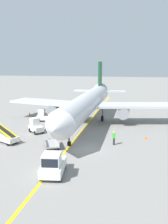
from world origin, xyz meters
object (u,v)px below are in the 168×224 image
Objects in this scene: belt_loader_forward_hold at (5,136)px; baggage_cart_loaded at (52,144)px; safety_cone_nose_right at (145,137)px; safety_cone_nose_left at (29,114)px; airliner at (88,102)px; baggage_tug_by_cargo_door at (36,126)px; ground_crew_marshaller at (114,138)px; baggage_tug_near_wing at (43,116)px; pushback_tug at (53,165)px.

belt_loader_forward_hold is 1.35× the size of baggage_cart_loaded.
baggage_cart_loaded is 8.51× the size of safety_cone_nose_right.
airliner is at bearing -18.09° from safety_cone_nose_left.
safety_cone_nose_right is at bearing -0.62° from baggage_tug_by_cargo_door.
airliner is 13.27× the size of baggage_tug_by_cargo_door.
ground_crew_marshaller is (5.10, -10.63, -2.51)m from airliner.
baggage_tug_by_cargo_door is 7.07m from baggage_cart_loaded.
baggage_cart_loaded is at bearing -99.07° from airliner.
belt_loader_forward_hold is 13.72m from ground_crew_marshaller.
ground_crew_marshaller is at bearing -40.17° from safety_cone_nose_left.
baggage_tug_near_wing is 5.70× the size of safety_cone_nose_left.
belt_loader_forward_hold is at bearing -77.11° from safety_cone_nose_left.
belt_loader_forward_hold reaches higher than baggage_cart_loaded.
airliner is 20.73× the size of ground_crew_marshaller.
baggage_tug_near_wing and baggage_tug_by_cargo_door have the same top height.
safety_cone_nose_right is (3.90, 3.09, -0.69)m from ground_crew_marshaller.
safety_cone_nose_left is at bearing 151.49° from safety_cone_nose_right.
airliner is at bearing 115.61° from ground_crew_marshaller.
ground_crew_marshaller reaches higher than baggage_cart_loaded.
airliner reaches higher than baggage_tug_by_cargo_door.
baggage_cart_loaded is at bearing 109.21° from pushback_tug.
baggage_cart_loaded reaches higher than safety_cone_nose_left.
ground_crew_marshaller is at bearing -38.02° from baggage_tug_near_wing.
safety_cone_nose_left is (-17.33, 14.63, -0.69)m from ground_crew_marshaller.
safety_cone_nose_left is at bearing 120.87° from baggage_cart_loaded.
baggage_tug_near_wing is 5.70× the size of safety_cone_nose_right.
pushback_tug reaches higher than safety_cone_nose_right.
belt_loader_forward_hold is 18.15m from safety_cone_nose_right.
baggage_tug_by_cargo_door is at bearing 127.15° from baggage_cart_loaded.
baggage_tug_near_wing is 16.21m from ground_crew_marshaller.
baggage_tug_by_cargo_door is 6.04× the size of safety_cone_nose_left.
baggage_tug_near_wing reaches higher than safety_cone_nose_left.
safety_cone_nose_left is (-10.16, 16.99, -0.25)m from baggage_cart_loaded.
safety_cone_nose_right is at bearing -28.51° from safety_cone_nose_left.
belt_loader_forward_hold is at bearing -114.49° from baggage_tug_by_cargo_door.
ground_crew_marshaller is (4.74, 9.35, -0.08)m from pushback_tug.
baggage_cart_loaded is at bearing -65.61° from baggage_tug_near_wing.
baggage_tug_by_cargo_door is 6.04× the size of safety_cone_nose_right.
safety_cone_nose_left and safety_cone_nose_right have the same top height.
safety_cone_nose_right is at bearing 38.39° from ground_crew_marshaller.
baggage_tug_near_wing is 11.58m from belt_loader_forward_hold.
belt_loader_forward_hold is at bearing -94.24° from baggage_tug_near_wing.
safety_cone_nose_left is (-5.90, 11.37, -0.71)m from baggage_tug_by_cargo_door.
baggage_tug_near_wing is 0.67× the size of baggage_cart_loaded.
baggage_tug_by_cargo_door is at bearing -130.66° from airliner.
airliner is at bearing 80.93° from baggage_cart_loaded.
airliner reaches higher than ground_crew_marshaller.
baggage_tug_by_cargo_door is 15.35m from safety_cone_nose_right.
pushback_tug is at bearing -41.22° from belt_loader_forward_hold.
safety_cone_nose_right is (16.68, -6.89, -0.71)m from baggage_tug_near_wing.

